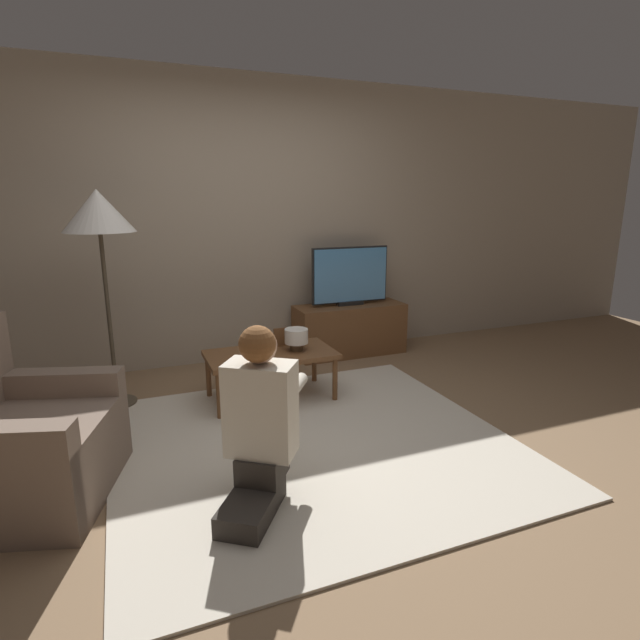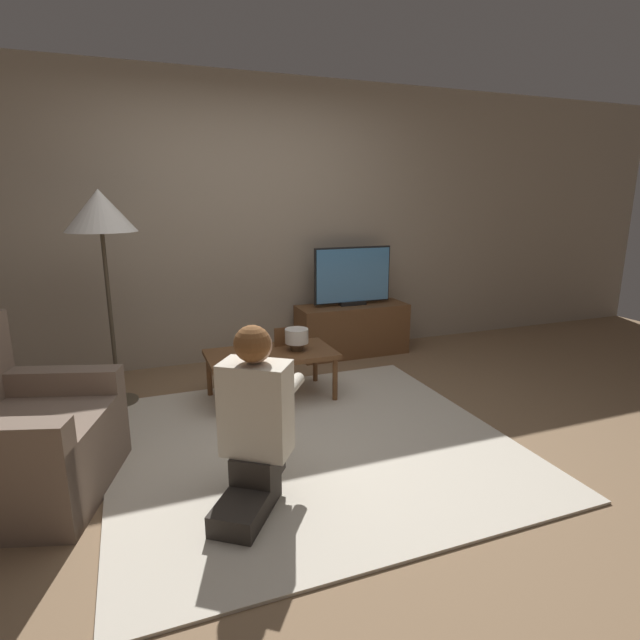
{
  "view_description": "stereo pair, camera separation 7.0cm",
  "coord_description": "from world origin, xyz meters",
  "px_view_note": "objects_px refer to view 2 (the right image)",
  "views": [
    {
      "loc": [
        -1.04,
        -2.7,
        1.53
      ],
      "look_at": [
        0.28,
        0.6,
        0.65
      ],
      "focal_mm": 28.0,
      "sensor_mm": 36.0,
      "label": 1
    },
    {
      "loc": [
        -0.98,
        -2.72,
        1.53
      ],
      "look_at": [
        0.28,
        0.6,
        0.65
      ],
      "focal_mm": 28.0,
      "sensor_mm": 36.0,
      "label": 2
    }
  ],
  "objects_px": {
    "coffee_table": "(271,357)",
    "floor_lamp": "(101,219)",
    "armchair": "(17,443)",
    "table_lamp": "(297,337)",
    "tv": "(353,276)",
    "person_kneeling": "(255,418)"
  },
  "relations": [
    {
      "from": "floor_lamp",
      "to": "armchair",
      "type": "xyz_separation_m",
      "value": [
        -0.46,
        -1.12,
        -1.08
      ]
    },
    {
      "from": "coffee_table",
      "to": "floor_lamp",
      "type": "bearing_deg",
      "value": 163.33
    },
    {
      "from": "coffee_table",
      "to": "floor_lamp",
      "type": "relative_size",
      "value": 0.61
    },
    {
      "from": "tv",
      "to": "coffee_table",
      "type": "xyz_separation_m",
      "value": [
        -1.07,
        -0.85,
        -0.44
      ]
    },
    {
      "from": "tv",
      "to": "table_lamp",
      "type": "relative_size",
      "value": 4.39
    },
    {
      "from": "armchair",
      "to": "coffee_table",
      "type": "bearing_deg",
      "value": -46.56
    },
    {
      "from": "floor_lamp",
      "to": "armchair",
      "type": "height_order",
      "value": "floor_lamp"
    },
    {
      "from": "tv",
      "to": "person_kneeling",
      "type": "xyz_separation_m",
      "value": [
        -1.49,
        -2.12,
        -0.33
      ]
    },
    {
      "from": "tv",
      "to": "armchair",
      "type": "xyz_separation_m",
      "value": [
        -2.63,
        -1.63,
        -0.49
      ]
    },
    {
      "from": "table_lamp",
      "to": "coffee_table",
      "type": "bearing_deg",
      "value": 172.57
    },
    {
      "from": "tv",
      "to": "armchair",
      "type": "height_order",
      "value": "tv"
    },
    {
      "from": "armchair",
      "to": "person_kneeling",
      "type": "xyz_separation_m",
      "value": [
        1.14,
        -0.48,
        0.16
      ]
    },
    {
      "from": "person_kneeling",
      "to": "table_lamp",
      "type": "bearing_deg",
      "value": -81.59
    },
    {
      "from": "coffee_table",
      "to": "person_kneeling",
      "type": "xyz_separation_m",
      "value": [
        -0.43,
        -1.27,
        0.12
      ]
    },
    {
      "from": "armchair",
      "to": "person_kneeling",
      "type": "relative_size",
      "value": 1.13
    },
    {
      "from": "floor_lamp",
      "to": "person_kneeling",
      "type": "distance_m",
      "value": 1.97
    },
    {
      "from": "tv",
      "to": "coffee_table",
      "type": "bearing_deg",
      "value": -141.37
    },
    {
      "from": "person_kneeling",
      "to": "armchair",
      "type": "bearing_deg",
      "value": 12.18
    },
    {
      "from": "armchair",
      "to": "table_lamp",
      "type": "bearing_deg",
      "value": -49.92
    },
    {
      "from": "tv",
      "to": "table_lamp",
      "type": "height_order",
      "value": "tv"
    },
    {
      "from": "person_kneeling",
      "to": "table_lamp",
      "type": "height_order",
      "value": "person_kneeling"
    },
    {
      "from": "tv",
      "to": "coffee_table",
      "type": "height_order",
      "value": "tv"
    }
  ]
}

